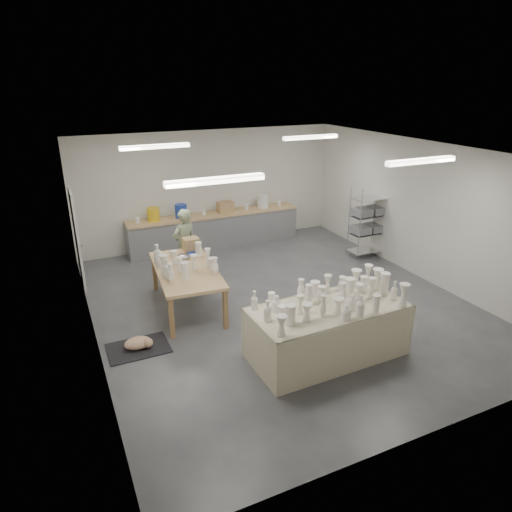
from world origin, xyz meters
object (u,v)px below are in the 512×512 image
red_stool (183,263)px  potter (185,245)px  drying_table (328,329)px  work_table (185,266)px

red_stool → potter: bearing=-90.0°
potter → red_stool: potter is taller
red_stool → drying_table: bearing=-73.9°
work_table → red_stool: 1.67m
drying_table → work_table: bearing=119.5°
work_table → potter: size_ratio=1.42×
work_table → potter: potter is taller
potter → drying_table: bearing=87.6°
drying_table → potter: potter is taller
work_table → red_stool: size_ratio=5.55×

